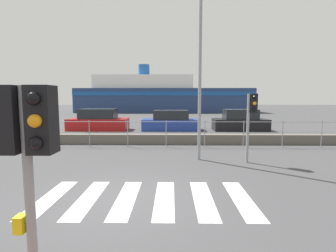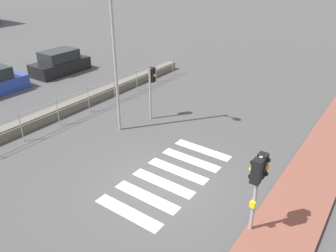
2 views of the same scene
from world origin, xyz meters
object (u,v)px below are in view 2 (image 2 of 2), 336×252
at_px(streetlamp, 116,36).
at_px(parked_car_black, 60,63).
at_px(traffic_light_near, 258,175).
at_px(traffic_light_far, 152,82).

bearing_deg(streetlamp, parked_car_black, 66.98).
height_order(traffic_light_near, parked_car_black, traffic_light_near).
xyz_separation_m(traffic_light_near, streetlamp, (2.50, 7.11, 2.27)).
relative_size(traffic_light_far, streetlamp, 0.36).
distance_m(traffic_light_near, traffic_light_far, 8.08).
xyz_separation_m(traffic_light_near, parked_car_black, (6.40, 16.27, -1.28)).
relative_size(traffic_light_near, parked_car_black, 0.65).
bearing_deg(parked_car_black, streetlamp, -113.02).
bearing_deg(streetlamp, traffic_light_near, -109.41).
xyz_separation_m(traffic_light_near, traffic_light_far, (4.32, 6.82, -0.09)).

